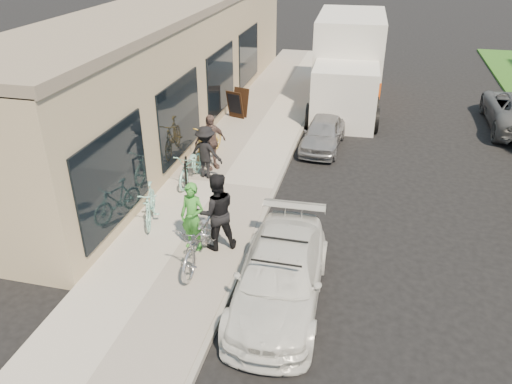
{
  "coord_description": "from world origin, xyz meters",
  "views": [
    {
      "loc": [
        1.9,
        -8.83,
        6.54
      ],
      "look_at": [
        -0.5,
        1.08,
        1.05
      ],
      "focal_mm": 35.0,
      "sensor_mm": 36.0,
      "label": 1
    }
  ],
  "objects_px": {
    "man_standing": "(216,212)",
    "cruiser_bike_a": "(150,204)",
    "tandem_bike": "(200,240)",
    "bystander_b": "(210,142)",
    "sandwich_board": "(238,103)",
    "sedan_white": "(280,276)",
    "sedan_silver": "(323,133)",
    "cruiser_bike_b": "(191,166)",
    "moving_truck": "(348,66)",
    "bike_rack": "(186,171)",
    "woman_rider": "(193,217)",
    "cruiser_bike_c": "(208,140)",
    "bystander_a": "(206,152)"
  },
  "relations": [
    {
      "from": "tandem_bike",
      "to": "woman_rider",
      "type": "xyz_separation_m",
      "value": [
        -0.31,
        0.46,
        0.25
      ]
    },
    {
      "from": "sedan_silver",
      "to": "cruiser_bike_b",
      "type": "xyz_separation_m",
      "value": [
        -3.25,
        -3.62,
        0.1
      ]
    },
    {
      "from": "sandwich_board",
      "to": "bystander_a",
      "type": "height_order",
      "value": "bystander_a"
    },
    {
      "from": "moving_truck",
      "to": "man_standing",
      "type": "xyz_separation_m",
      "value": [
        -1.89,
        -11.58,
        -0.46
      ]
    },
    {
      "from": "moving_truck",
      "to": "cruiser_bike_a",
      "type": "bearing_deg",
      "value": -111.48
    },
    {
      "from": "bike_rack",
      "to": "moving_truck",
      "type": "distance_m",
      "value": 9.79
    },
    {
      "from": "tandem_bike",
      "to": "cruiser_bike_a",
      "type": "distance_m",
      "value": 2.13
    },
    {
      "from": "cruiser_bike_a",
      "to": "cruiser_bike_b",
      "type": "height_order",
      "value": "cruiser_bike_a"
    },
    {
      "from": "sandwich_board",
      "to": "cruiser_bike_b",
      "type": "relative_size",
      "value": 0.6
    },
    {
      "from": "bike_rack",
      "to": "sedan_white",
      "type": "bearing_deg",
      "value": -48.52
    },
    {
      "from": "man_standing",
      "to": "cruiser_bike_a",
      "type": "height_order",
      "value": "man_standing"
    },
    {
      "from": "bike_rack",
      "to": "sedan_silver",
      "type": "distance_m",
      "value": 5.18
    },
    {
      "from": "man_standing",
      "to": "cruiser_bike_c",
      "type": "distance_m",
      "value": 4.92
    },
    {
      "from": "sedan_white",
      "to": "cruiser_bike_c",
      "type": "relative_size",
      "value": 2.2
    },
    {
      "from": "sandwich_board",
      "to": "man_standing",
      "type": "bearing_deg",
      "value": -60.44
    },
    {
      "from": "cruiser_bike_c",
      "to": "bystander_b",
      "type": "distance_m",
      "value": 0.84
    },
    {
      "from": "sedan_silver",
      "to": "cruiser_bike_b",
      "type": "height_order",
      "value": "cruiser_bike_b"
    },
    {
      "from": "sandwich_board",
      "to": "sedan_white",
      "type": "height_order",
      "value": "sedan_white"
    },
    {
      "from": "cruiser_bike_a",
      "to": "sedan_white",
      "type": "bearing_deg",
      "value": -46.45
    },
    {
      "from": "cruiser_bike_a",
      "to": "cruiser_bike_c",
      "type": "xyz_separation_m",
      "value": [
        0.14,
        3.93,
        0.09
      ]
    },
    {
      "from": "tandem_bike",
      "to": "bystander_b",
      "type": "xyz_separation_m",
      "value": [
        -1.23,
        4.48,
        0.28
      ]
    },
    {
      "from": "bike_rack",
      "to": "man_standing",
      "type": "distance_m",
      "value": 3.02
    },
    {
      "from": "sandwich_board",
      "to": "cruiser_bike_c",
      "type": "xyz_separation_m",
      "value": [
        0.08,
        -3.7,
        0.02
      ]
    },
    {
      "from": "bystander_a",
      "to": "bystander_b",
      "type": "bearing_deg",
      "value": -71.72
    },
    {
      "from": "sedan_white",
      "to": "sedan_silver",
      "type": "distance_m",
      "value": 7.82
    },
    {
      "from": "sedan_white",
      "to": "cruiser_bike_c",
      "type": "height_order",
      "value": "cruiser_bike_c"
    },
    {
      "from": "woman_rider",
      "to": "tandem_bike",
      "type": "bearing_deg",
      "value": -43.62
    },
    {
      "from": "sedan_silver",
      "to": "bystander_a",
      "type": "distance_m",
      "value": 4.39
    },
    {
      "from": "sedan_silver",
      "to": "tandem_bike",
      "type": "distance_m",
      "value": 7.36
    },
    {
      "from": "tandem_bike",
      "to": "bystander_b",
      "type": "height_order",
      "value": "bystander_b"
    },
    {
      "from": "man_standing",
      "to": "cruiser_bike_a",
      "type": "xyz_separation_m",
      "value": [
        -1.89,
        0.66,
        -0.43
      ]
    },
    {
      "from": "sandwich_board",
      "to": "woman_rider",
      "type": "height_order",
      "value": "woman_rider"
    },
    {
      "from": "sedan_silver",
      "to": "bystander_b",
      "type": "distance_m",
      "value": 4.03
    },
    {
      "from": "bike_rack",
      "to": "bystander_b",
      "type": "xyz_separation_m",
      "value": [
        0.25,
        1.37,
        0.32
      ]
    },
    {
      "from": "sedan_white",
      "to": "woman_rider",
      "type": "distance_m",
      "value": 2.46
    },
    {
      "from": "tandem_bike",
      "to": "cruiser_bike_a",
      "type": "relative_size",
      "value": 1.33
    },
    {
      "from": "bike_rack",
      "to": "cruiser_bike_c",
      "type": "distance_m",
      "value": 2.1
    },
    {
      "from": "man_standing",
      "to": "bike_rack",
      "type": "bearing_deg",
      "value": -84.73
    },
    {
      "from": "moving_truck",
      "to": "cruiser_bike_b",
      "type": "relative_size",
      "value": 4.02
    },
    {
      "from": "bike_rack",
      "to": "cruiser_bike_c",
      "type": "xyz_separation_m",
      "value": [
        -0.09,
        2.1,
        0.05
      ]
    },
    {
      "from": "woman_rider",
      "to": "cruiser_bike_b",
      "type": "height_order",
      "value": "woman_rider"
    },
    {
      "from": "woman_rider",
      "to": "bystander_b",
      "type": "relative_size",
      "value": 0.96
    },
    {
      "from": "cruiser_bike_c",
      "to": "sedan_silver",
      "type": "bearing_deg",
      "value": 38.49
    },
    {
      "from": "sedan_silver",
      "to": "man_standing",
      "type": "bearing_deg",
      "value": -100.57
    },
    {
      "from": "cruiser_bike_c",
      "to": "bystander_a",
      "type": "relative_size",
      "value": 1.23
    },
    {
      "from": "tandem_bike",
      "to": "moving_truck",
      "type": "bearing_deg",
      "value": 78.79
    },
    {
      "from": "cruiser_bike_b",
      "to": "bystander_b",
      "type": "bearing_deg",
      "value": 73.06
    },
    {
      "from": "sandwich_board",
      "to": "man_standing",
      "type": "distance_m",
      "value": 8.5
    },
    {
      "from": "sedan_silver",
      "to": "woman_rider",
      "type": "bearing_deg",
      "value": -104.18
    },
    {
      "from": "bike_rack",
      "to": "sandwich_board",
      "type": "height_order",
      "value": "sandwich_board"
    }
  ]
}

